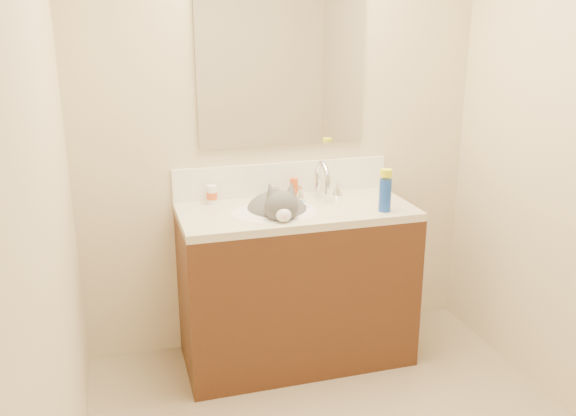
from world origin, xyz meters
TOP-DOWN VIEW (x-y plane):
  - room_shell at (0.00, 0.00)m, footprint 2.24×2.54m
  - vanity_cabinet at (0.00, 0.97)m, footprint 1.20×0.55m
  - counter_slab at (0.00, 0.97)m, footprint 1.20×0.55m
  - basin at (-0.12, 0.94)m, footprint 0.45×0.36m
  - faucet at (0.18, 1.11)m, footprint 0.28×0.20m
  - cat at (-0.10, 0.97)m, footprint 0.37×0.47m
  - backsplash at (0.00, 1.24)m, footprint 1.20×0.02m
  - mirror at (0.00, 1.24)m, footprint 0.90×0.02m
  - pill_bottle at (-0.40, 1.17)m, footprint 0.07×0.07m
  - pill_label at (-0.40, 1.17)m, footprint 0.07×0.07m
  - silver_jar at (-0.06, 1.17)m, footprint 0.07×0.07m
  - amber_bottle at (0.04, 1.17)m, footprint 0.05×0.05m
  - toothbrush at (0.06, 1.04)m, footprint 0.02×0.15m
  - toothbrush_head at (0.06, 1.04)m, footprint 0.02×0.03m
  - spray_can at (0.41, 0.80)m, footprint 0.06×0.06m
  - spray_cap at (0.41, 0.80)m, footprint 0.06×0.06m

SIDE VIEW (x-z plane):
  - vanity_cabinet at x=0.00m, z-range 0.00..0.82m
  - basin at x=-0.12m, z-range 0.72..0.86m
  - counter_slab at x=0.00m, z-range 0.82..0.86m
  - cat at x=-0.10m, z-range 0.67..1.01m
  - toothbrush at x=0.06m, z-range 0.86..0.87m
  - toothbrush_head at x=0.06m, z-range 0.86..0.88m
  - silver_jar at x=-0.06m, z-range 0.86..0.92m
  - pill_label at x=-0.40m, z-range 0.89..0.92m
  - pill_bottle at x=-0.40m, z-range 0.86..0.96m
  - amber_bottle at x=0.04m, z-range 0.86..0.97m
  - spray_can at x=0.41m, z-range 0.86..1.03m
  - faucet at x=0.18m, z-range 0.84..1.05m
  - backsplash at x=0.00m, z-range 0.86..1.04m
  - spray_cap at x=0.41m, z-range 1.04..1.08m
  - room_shell at x=0.00m, z-range 0.23..2.75m
  - mirror at x=0.00m, z-range 1.14..1.94m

